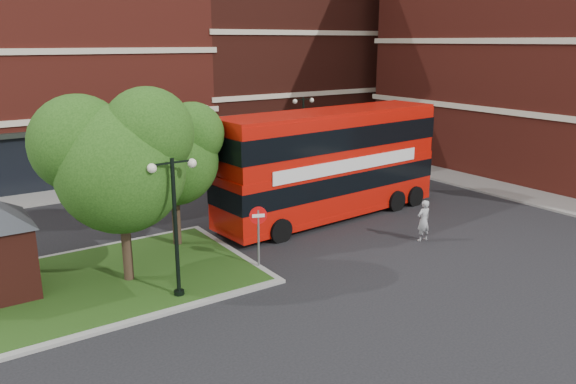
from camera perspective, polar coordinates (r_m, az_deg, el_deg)
ground at (r=22.63m, az=2.23°, el=-7.52°), size 120.00×120.00×0.00m
pavement_far at (r=36.58m, az=-13.21°, el=1.04°), size 44.00×3.00×0.12m
pavement_side at (r=35.55m, az=22.20°, el=-0.10°), size 3.00×28.00×0.12m
terrace_far_right at (r=48.61m, az=-1.15°, el=14.28°), size 18.00×12.00×16.00m
terrace_side at (r=41.95m, az=26.84°, el=11.89°), size 12.00×24.00×15.00m
traffic_island at (r=22.06m, az=-19.95°, el=-8.91°), size 12.60×7.60×0.15m
tree_island_west at (r=20.61m, az=-17.06°, el=3.50°), size 5.40×4.71×7.21m
tree_island_east at (r=24.01m, az=-11.87°, el=4.07°), size 4.46×3.90×6.29m
lamp_island at (r=19.28m, az=-11.38°, el=-2.95°), size 1.72×0.36×5.00m
lamp_far_left at (r=34.96m, az=-9.22°, el=5.24°), size 1.72×0.36×5.00m
lamp_far_right at (r=38.95m, az=1.56°, el=6.43°), size 1.72×0.36×5.00m
bus at (r=28.07m, az=4.32°, el=3.60°), size 12.64×3.76×4.76m
woman at (r=25.79m, az=13.60°, el=-2.84°), size 0.71×0.48×1.89m
car_silver at (r=34.93m, az=-18.44°, el=0.95°), size 3.83×1.89×1.26m
car_white at (r=40.13m, az=-0.10°, el=3.65°), size 4.40×1.54×1.45m
no_entry_sign at (r=21.81m, az=-3.03°, el=-3.34°), size 0.67×0.30×2.54m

